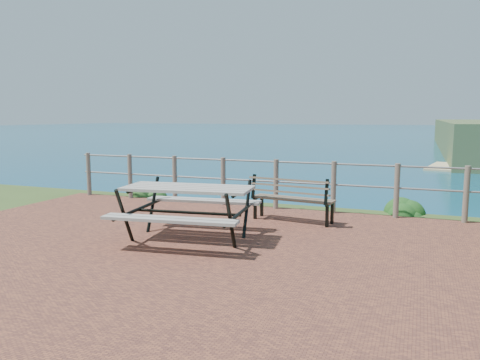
% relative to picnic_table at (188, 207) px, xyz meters
% --- Properties ---
extents(ground, '(10.00, 7.00, 0.12)m').
position_rel_picnic_table_xyz_m(ground, '(0.55, -0.60, -0.51)').
color(ground, brown).
rests_on(ground, ground).
extents(ocean, '(1200.00, 1200.00, 0.00)m').
position_rel_picnic_table_xyz_m(ocean, '(0.55, 199.40, -0.51)').
color(ocean, '#135974').
rests_on(ocean, ground).
extents(safety_railing, '(9.40, 0.10, 1.00)m').
position_rel_picnic_table_xyz_m(safety_railing, '(0.55, 2.75, 0.06)').
color(safety_railing, '#6B5B4C').
rests_on(safety_railing, ground).
extents(picnic_table, '(1.99, 1.65, 0.80)m').
position_rel_picnic_table_xyz_m(picnic_table, '(0.00, 0.00, 0.00)').
color(picnic_table, gray).
rests_on(picnic_table, ground).
extents(park_bench, '(1.50, 0.56, 0.82)m').
position_rel_picnic_table_xyz_m(park_bench, '(1.16, 1.76, 0.03)').
color(park_bench, brown).
rests_on(park_bench, ground).
extents(shrub_lip_west, '(0.66, 0.66, 0.36)m').
position_rel_picnic_table_xyz_m(shrub_lip_west, '(-2.72, 3.15, -0.51)').
color(shrub_lip_west, '#20541F').
rests_on(shrub_lip_west, ground).
extents(shrub_lip_east, '(0.68, 0.68, 0.38)m').
position_rel_picnic_table_xyz_m(shrub_lip_east, '(3.10, 3.28, -0.51)').
color(shrub_lip_east, '#133F16').
rests_on(shrub_lip_east, ground).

